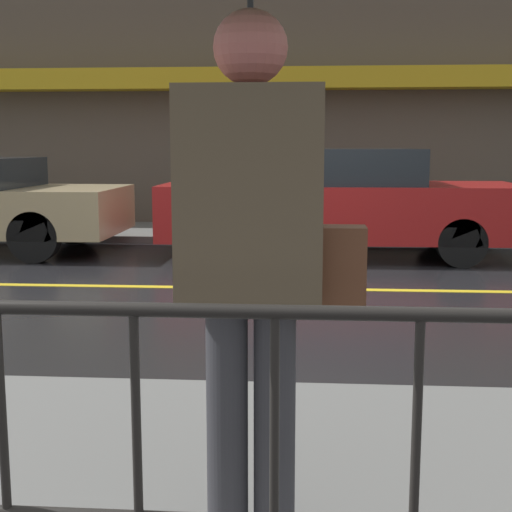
{
  "coord_description": "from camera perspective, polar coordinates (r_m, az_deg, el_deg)",
  "views": [
    {
      "loc": [
        0.42,
        -7.3,
        1.49
      ],
      "look_at": [
        0.02,
        -1.81,
        0.63
      ],
      "focal_mm": 50.0,
      "sensor_mm": 36.0,
      "label": 1
    }
  ],
  "objects": [
    {
      "name": "ground_plane",
      "position": [
        7.46,
        0.89,
        -2.62
      ],
      "size": [
        80.0,
        80.0,
        0.0
      ],
      "primitive_type": "plane",
      "color": "black"
    },
    {
      "name": "sidewalk_near",
      "position": [
        3.09,
        -4.31,
        -18.74
      ],
      "size": [
        28.0,
        2.61,
        0.11
      ],
      "color": "#60605E",
      "rests_on": "ground_plane"
    },
    {
      "name": "sidewalk_far",
      "position": [
        11.71,
        2.11,
        1.84
      ],
      "size": [
        28.0,
        2.05,
        0.11
      ],
      "color": "#60605E",
      "rests_on": "ground_plane"
    },
    {
      "name": "lane_marking",
      "position": [
        7.46,
        0.89,
        -2.59
      ],
      "size": [
        25.2,
        0.12,
        0.01
      ],
      "color": "gold",
      "rests_on": "ground_plane"
    },
    {
      "name": "building_storefront",
      "position": [
        12.82,
        2.38,
        14.06
      ],
      "size": [
        28.0,
        0.85,
        5.3
      ],
      "color": "#4C4238",
      "rests_on": "ground_plane"
    },
    {
      "name": "railing_foreground",
      "position": [
        1.86,
        -9.5,
        -14.97
      ],
      "size": [
        12.0,
        0.04,
        1.0
      ],
      "color": "black",
      "rests_on": "sidewalk_near"
    },
    {
      "name": "pedestrian",
      "position": [
        2.35,
        -0.29,
        15.59
      ],
      "size": [
        0.97,
        0.97,
        2.2
      ],
      "color": "#333338",
      "rests_on": "sidewalk_near"
    },
    {
      "name": "car_red",
      "position": [
        9.63,
        6.47,
        4.35
      ],
      "size": [
        4.71,
        1.79,
        1.44
      ],
      "color": "maroon",
      "rests_on": "ground_plane"
    }
  ]
}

